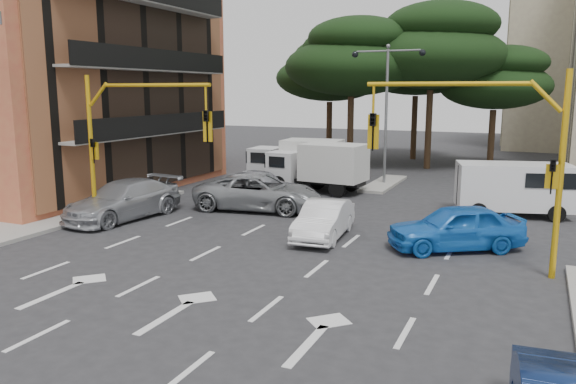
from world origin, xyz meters
name	(u,v)px	position (x,y,z in m)	size (l,w,h in m)	color
ground	(259,261)	(0.00, 0.00, 0.00)	(120.00, 120.00, 0.00)	#28282B
median_strip	(384,184)	(0.00, 16.00, 0.07)	(1.40, 6.00, 0.15)	gray
apartment_orange	(35,64)	(-17.95, 8.00, 6.85)	(15.19, 16.15, 13.70)	#BB503A
pine_left_near	(352,57)	(-3.94, 21.96, 7.60)	(9.15, 9.15, 10.23)	#382616
pine_center	(433,46)	(1.06, 23.96, 8.30)	(9.98, 9.98, 11.16)	#382616
pine_left_far	(330,70)	(-6.94, 25.96, 6.91)	(8.32, 8.32, 9.30)	#382616
pine_right	(496,78)	(5.06, 25.96, 6.22)	(7.49, 7.49, 8.37)	#382616
pine_back	(417,61)	(-0.94, 28.96, 7.60)	(9.15, 9.15, 10.23)	#382616
signal_mast_right	(495,143)	(6.80, 1.99, 3.88)	(5.79, 0.37, 6.00)	gold
signal_mast_left	(125,130)	(-6.80, 1.99, 3.88)	(5.79, 0.37, 6.00)	gold
street_lamp_center	(387,90)	(0.00, 16.00, 5.43)	(4.16, 0.36, 7.77)	slate
car_white_hatch	(324,220)	(0.92, 3.54, 0.68)	(1.44, 4.14, 1.36)	white
car_blue_compact	(456,227)	(5.58, 3.92, 0.79)	(1.85, 4.61, 1.57)	blue
car_silver_wagon	(123,200)	(-8.00, 3.04, 0.81)	(2.26, 5.56, 1.61)	#A4A6AC
car_silver_cross_a	(259,192)	(-3.55, 7.00, 0.81)	(2.67, 5.80, 1.61)	gray
car_silver_cross_b	(261,183)	(-5.00, 10.09, 0.68)	(1.62, 4.02, 1.37)	#9E9FA6
van_white	(513,189)	(7.12, 10.40, 1.17)	(2.12, 4.68, 2.34)	white
box_truck_a	(296,162)	(-4.67, 14.00, 1.32)	(2.25, 5.36, 2.64)	silver
box_truck_b	(317,167)	(-2.76, 12.42, 1.31)	(2.24, 5.34, 2.63)	silver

